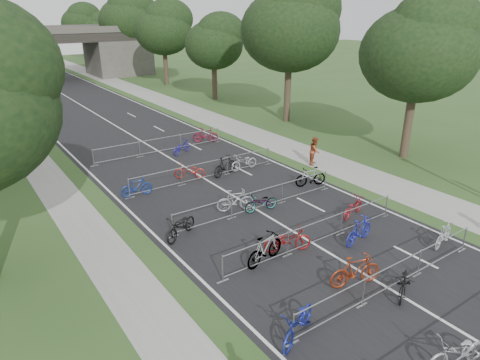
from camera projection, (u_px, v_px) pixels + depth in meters
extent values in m
cube|color=black|center=(69.00, 98.00, 47.67)|extent=(11.00, 140.00, 0.01)
cube|color=gray|center=(137.00, 90.00, 51.91)|extent=(3.00, 140.00, 0.01)
cube|color=silver|center=(69.00, 98.00, 47.67)|extent=(0.12, 140.00, 0.00)
cube|color=#44423D|center=(119.00, 57.00, 64.26)|extent=(8.00, 8.00, 5.00)
cube|color=black|center=(33.00, 38.00, 57.01)|extent=(30.00, 8.00, 1.20)
cube|color=#44423D|center=(37.00, 31.00, 53.74)|extent=(30.00, 0.40, 0.90)
cube|color=#44423D|center=(26.00, 29.00, 59.53)|extent=(30.00, 0.40, 0.90)
cylinder|color=#33261C|center=(408.00, 124.00, 27.84)|extent=(0.56, 0.56, 4.48)
ellipsoid|color=black|center=(418.00, 54.00, 26.20)|extent=(7.17, 7.17, 5.88)
sphere|color=black|center=(436.00, 30.00, 25.61)|extent=(5.73, 5.73, 5.73)
sphere|color=black|center=(404.00, 69.00, 26.65)|extent=(4.66, 4.66, 4.66)
cylinder|color=#33261C|center=(287.00, 92.00, 36.86)|extent=(0.56, 0.56, 5.11)
ellipsoid|color=black|center=(290.00, 31.00, 34.99)|extent=(8.18, 8.18, 6.70)
sphere|color=black|center=(301.00, 9.00, 34.32)|extent=(6.54, 6.54, 6.54)
sphere|color=black|center=(281.00, 44.00, 35.49)|extent=(5.31, 5.31, 5.31)
cylinder|color=#33261C|center=(215.00, 81.00, 46.23)|extent=(0.56, 0.56, 3.85)
ellipsoid|color=black|center=(214.00, 45.00, 44.83)|extent=(6.16, 6.16, 5.05)
sphere|color=black|center=(221.00, 33.00, 44.31)|extent=(4.93, 4.93, 4.93)
sphere|color=black|center=(207.00, 52.00, 45.23)|extent=(4.00, 4.00, 4.00)
cylinder|color=#33261C|center=(166.00, 67.00, 55.25)|extent=(0.56, 0.56, 4.48)
ellipsoid|color=black|center=(163.00, 31.00, 53.62)|extent=(7.17, 7.17, 5.88)
sphere|color=black|center=(169.00, 19.00, 53.02)|extent=(5.73, 5.73, 5.73)
sphere|color=black|center=(159.00, 38.00, 54.07)|extent=(4.66, 4.66, 4.66)
cylinder|color=#33261C|center=(131.00, 57.00, 64.28)|extent=(0.56, 0.56, 5.11)
ellipsoid|color=black|center=(127.00, 21.00, 62.41)|extent=(8.18, 8.18, 6.70)
sphere|color=black|center=(132.00, 9.00, 61.74)|extent=(6.54, 6.54, 6.54)
sphere|color=black|center=(124.00, 28.00, 62.91)|extent=(5.31, 5.31, 5.31)
cylinder|color=#33261C|center=(105.00, 54.00, 73.65)|extent=(0.56, 0.56, 3.85)
ellipsoid|color=black|center=(102.00, 31.00, 72.25)|extent=(6.16, 6.16, 5.05)
sphere|color=black|center=(106.00, 24.00, 71.73)|extent=(4.93, 4.93, 4.93)
sphere|color=black|center=(99.00, 36.00, 72.65)|extent=(4.00, 4.00, 4.00)
cylinder|color=#33261C|center=(84.00, 48.00, 82.67)|extent=(0.56, 0.56, 4.48)
ellipsoid|color=black|center=(81.00, 24.00, 81.04)|extent=(7.17, 7.17, 5.88)
sphere|color=black|center=(84.00, 15.00, 80.44)|extent=(5.73, 5.73, 5.73)
sphere|color=black|center=(78.00, 29.00, 81.49)|extent=(4.66, 4.66, 4.66)
cylinder|color=#96999E|center=(395.00, 264.00, 14.68)|extent=(9.20, 0.04, 0.04)
cylinder|color=#96999E|center=(391.00, 286.00, 15.00)|extent=(9.20, 0.04, 0.04)
cylinder|color=#96999E|center=(293.00, 329.00, 12.42)|extent=(0.05, 0.05, 1.10)
cube|color=#96999E|center=(292.00, 344.00, 12.62)|extent=(0.50, 0.08, 0.03)
cylinder|color=#96999E|center=(363.00, 292.00, 14.05)|extent=(0.05, 0.05, 1.10)
cube|color=#96999E|center=(362.00, 305.00, 14.25)|extent=(0.50, 0.08, 0.03)
cylinder|color=#96999E|center=(419.00, 263.00, 15.68)|extent=(0.05, 0.05, 1.10)
cube|color=#96999E|center=(417.00, 275.00, 15.88)|extent=(0.50, 0.08, 0.03)
cylinder|color=#96999E|center=(464.00, 239.00, 17.31)|extent=(0.05, 0.05, 1.10)
cube|color=#96999E|center=(462.00, 250.00, 17.50)|extent=(0.50, 0.08, 0.03)
cylinder|color=#96999E|center=(317.00, 222.00, 17.57)|extent=(9.20, 0.04, 0.04)
cylinder|color=#96999E|center=(315.00, 241.00, 17.90)|extent=(9.20, 0.04, 0.04)
cylinder|color=#96999E|center=(223.00, 269.00, 15.32)|extent=(0.05, 0.05, 1.10)
cube|color=#96999E|center=(223.00, 281.00, 15.52)|extent=(0.50, 0.08, 0.03)
cylinder|color=#96999E|center=(288.00, 244.00, 16.95)|extent=(0.05, 0.05, 1.10)
cube|color=#96999E|center=(287.00, 255.00, 17.15)|extent=(0.50, 0.08, 0.03)
cylinder|color=#96999E|center=(341.00, 223.00, 18.57)|extent=(0.05, 0.05, 1.10)
cube|color=#96999E|center=(340.00, 234.00, 18.77)|extent=(0.50, 0.08, 0.03)
cylinder|color=#96999E|center=(386.00, 206.00, 20.20)|extent=(0.05, 0.05, 1.10)
cube|color=#96999E|center=(385.00, 216.00, 20.40)|extent=(0.50, 0.08, 0.03)
cylinder|color=#96999E|center=(258.00, 191.00, 20.62)|extent=(9.20, 0.04, 0.04)
cylinder|color=#96999E|center=(258.00, 207.00, 20.94)|extent=(9.20, 0.04, 0.04)
cylinder|color=#96999E|center=(172.00, 226.00, 18.37)|extent=(0.05, 0.05, 1.10)
cube|color=#96999E|center=(173.00, 237.00, 18.56)|extent=(0.50, 0.08, 0.03)
cylinder|color=#96999E|center=(232.00, 208.00, 19.99)|extent=(0.05, 0.05, 1.10)
cube|color=#96999E|center=(232.00, 218.00, 20.19)|extent=(0.50, 0.08, 0.03)
cylinder|color=#96999E|center=(282.00, 193.00, 21.62)|extent=(0.05, 0.05, 1.10)
cube|color=#96999E|center=(282.00, 203.00, 21.82)|extent=(0.50, 0.08, 0.03)
cylinder|color=#96999E|center=(325.00, 180.00, 23.25)|extent=(0.05, 0.05, 1.10)
cube|color=#96999E|center=(324.00, 189.00, 23.45)|extent=(0.50, 0.08, 0.03)
cylinder|color=#96999E|center=(205.00, 162.00, 24.43)|extent=(9.20, 0.04, 0.04)
cylinder|color=#96999E|center=(206.00, 177.00, 24.75)|extent=(9.20, 0.04, 0.04)
cylinder|color=#96999E|center=(129.00, 188.00, 22.17)|extent=(0.05, 0.05, 1.10)
cube|color=#96999E|center=(130.00, 198.00, 22.37)|extent=(0.50, 0.08, 0.03)
cylinder|color=#96999E|center=(182.00, 176.00, 23.80)|extent=(0.05, 0.05, 1.10)
cube|color=#96999E|center=(182.00, 185.00, 24.00)|extent=(0.50, 0.08, 0.03)
cylinder|color=#96999E|center=(228.00, 165.00, 25.43)|extent=(0.05, 0.05, 1.10)
cube|color=#96999E|center=(228.00, 174.00, 25.63)|extent=(0.50, 0.08, 0.03)
cylinder|color=#96999E|center=(268.00, 156.00, 27.05)|extent=(0.05, 0.05, 1.10)
cube|color=#96999E|center=(268.00, 164.00, 27.25)|extent=(0.50, 0.08, 0.03)
cylinder|color=#96999E|center=(160.00, 138.00, 29.00)|extent=(9.20, 0.04, 0.04)
cylinder|color=#96999E|center=(161.00, 150.00, 29.32)|extent=(9.20, 0.04, 0.04)
cylinder|color=#96999E|center=(93.00, 158.00, 26.74)|extent=(0.05, 0.05, 1.10)
cube|color=#96999E|center=(94.00, 166.00, 26.94)|extent=(0.50, 0.08, 0.03)
cylinder|color=#96999E|center=(140.00, 149.00, 28.37)|extent=(0.05, 0.05, 1.10)
cube|color=#96999E|center=(140.00, 157.00, 28.57)|extent=(0.50, 0.08, 0.03)
cylinder|color=#96999E|center=(181.00, 142.00, 30.00)|extent=(0.05, 0.05, 1.10)
cube|color=#96999E|center=(181.00, 149.00, 30.20)|extent=(0.50, 0.08, 0.03)
cylinder|color=#96999E|center=(218.00, 135.00, 31.62)|extent=(0.05, 0.05, 1.10)
cube|color=#96999E|center=(218.00, 142.00, 31.82)|extent=(0.50, 0.08, 0.03)
imported|color=#98989F|center=(458.00, 352.00, 11.64)|extent=(2.07, 1.17, 1.03)
imported|color=navy|center=(299.00, 323.00, 12.66)|extent=(2.23, 1.58, 1.11)
imported|color=maroon|center=(355.00, 271.00, 15.10)|extent=(2.10, 1.11, 1.22)
imported|color=black|center=(404.00, 283.00, 14.64)|extent=(1.87, 1.45, 0.95)
imported|color=#B0AFB8|center=(444.00, 235.00, 17.70)|extent=(1.76, 0.81, 1.02)
imported|color=#96999E|center=(265.00, 249.00, 16.47)|extent=(2.09, 0.98, 1.21)
imported|color=maroon|center=(287.00, 240.00, 17.29)|extent=(2.10, 1.40, 1.05)
imported|color=#1C249D|center=(359.00, 231.00, 17.92)|extent=(1.95, 0.83, 1.14)
imported|color=maroon|center=(353.00, 207.00, 20.26)|extent=(1.87, 1.03, 0.93)
imported|color=black|center=(181.00, 226.00, 18.35)|extent=(2.11, 1.58, 1.06)
imported|color=gray|center=(235.00, 201.00, 20.75)|extent=(1.93, 1.16, 1.12)
imported|color=#96999E|center=(261.00, 203.00, 20.77)|extent=(1.82, 0.87, 0.92)
imported|color=#96999E|center=(311.00, 177.00, 23.71)|extent=(1.89, 1.03, 1.10)
imported|color=navy|center=(137.00, 187.00, 22.46)|extent=(1.74, 0.70, 1.02)
imported|color=#A01E17|center=(190.00, 171.00, 24.80)|extent=(1.85, 1.45, 0.94)
imported|color=black|center=(225.00, 166.00, 25.23)|extent=(2.06, 1.14, 1.19)
imported|color=#ADADB5|center=(244.00, 162.00, 26.19)|extent=(1.87, 0.67, 0.98)
imported|color=#231B98|center=(181.00, 147.00, 29.11)|extent=(1.85, 1.28, 0.92)
imported|color=maroon|center=(205.00, 135.00, 31.56)|extent=(1.86, 1.40, 1.11)
imported|color=brown|center=(315.00, 151.00, 26.93)|extent=(1.09, 1.04, 1.78)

